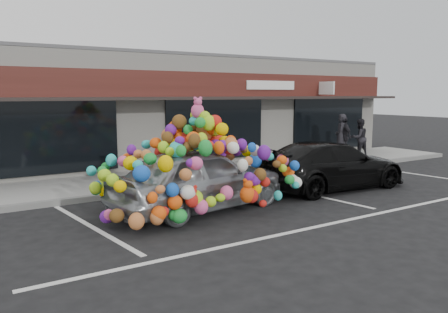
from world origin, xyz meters
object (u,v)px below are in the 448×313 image
black_sedan (331,165)px  pedestrian_b (359,138)px  toy_car (200,171)px  pedestrian_a (340,136)px  pedestrian_c (343,137)px

black_sedan → pedestrian_b: size_ratio=3.04×
toy_car → pedestrian_b: size_ratio=3.16×
pedestrian_a → pedestrian_b: bearing=119.2°
toy_car → black_sedan: (4.45, 0.05, -0.24)m
pedestrian_a → pedestrian_b: size_ratio=1.13×
pedestrian_a → pedestrian_c: 0.17m
black_sedan → pedestrian_a: bearing=-47.1°
toy_car → pedestrian_c: size_ratio=2.91×
pedestrian_c → black_sedan: bearing=-36.7°
toy_car → black_sedan: toy_car is taller
black_sedan → pedestrian_c: pedestrian_c is taller
toy_car → pedestrian_b: toy_car is taller
toy_car → pedestrian_b: bearing=-78.9°
toy_car → pedestrian_b: 10.31m
pedestrian_a → pedestrian_b: (0.87, -0.25, -0.11)m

